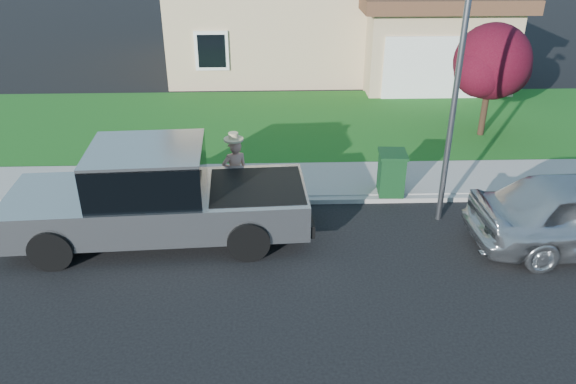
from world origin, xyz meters
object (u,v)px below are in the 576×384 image
at_px(ornamental_tree, 493,65).
at_px(trash_bin, 391,173).
at_px(woman, 235,172).
at_px(pickup_truck, 157,197).
at_px(street_lamp, 457,87).

relative_size(ornamental_tree, trash_bin, 3.20).
relative_size(woman, trash_bin, 1.76).
bearing_deg(woman, pickup_truck, 21.77).
bearing_deg(street_lamp, woman, 173.45).
height_order(ornamental_tree, street_lamp, street_lamp).
bearing_deg(trash_bin, street_lamp, -47.01).
xyz_separation_m(pickup_truck, ornamental_tree, (9.15, 5.75, 1.31)).
height_order(pickup_truck, woman, pickup_truck).
xyz_separation_m(pickup_truck, trash_bin, (5.42, 1.69, -0.30)).
relative_size(pickup_truck, street_lamp, 1.19).
xyz_separation_m(ornamental_tree, trash_bin, (-3.73, -4.05, -1.61)).
xyz_separation_m(trash_bin, street_lamp, (0.94, -1.16, 2.48)).
relative_size(pickup_truck, woman, 3.48).
bearing_deg(ornamental_tree, pickup_truck, -147.88).
distance_m(woman, street_lamp, 5.36).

